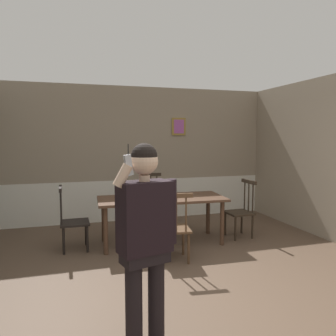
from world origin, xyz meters
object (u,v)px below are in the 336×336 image
at_px(dining_table, 162,203).
at_px(chair_by_doorway, 241,211).
at_px(person_figure, 146,232).
at_px(chair_at_table_head, 72,220).
at_px(chair_opposite_corner, 174,228).
at_px(chair_near_window, 152,204).

xyz_separation_m(dining_table, chair_by_doorway, (1.42, -0.07, -0.21)).
bearing_deg(person_figure, chair_at_table_head, -92.16).
distance_m(chair_at_table_head, chair_opposite_corner, 1.63).
xyz_separation_m(chair_at_table_head, person_figure, (0.57, -2.60, 0.52)).
relative_size(dining_table, chair_at_table_head, 2.10).
xyz_separation_m(dining_table, chair_at_table_head, (-1.42, 0.07, -0.21)).
xyz_separation_m(dining_table, chair_opposite_corner, (-0.05, -0.81, -0.20)).
bearing_deg(chair_near_window, dining_table, 88.54).
distance_m(dining_table, chair_by_doorway, 1.43).
height_order(chair_at_table_head, person_figure, person_figure).
distance_m(dining_table, chair_opposite_corner, 0.83).
height_order(chair_by_doorway, person_figure, person_figure).
height_order(chair_by_doorway, chair_opposite_corner, chair_by_doorway).
height_order(dining_table, chair_opposite_corner, chair_opposite_corner).
height_order(dining_table, chair_by_doorway, chair_by_doorway).
bearing_deg(person_figure, chair_opposite_corner, -129.42).
height_order(dining_table, person_figure, person_figure).
height_order(chair_opposite_corner, person_figure, person_figure).
xyz_separation_m(chair_opposite_corner, person_figure, (-0.80, -1.72, 0.51)).
relative_size(chair_by_doorway, chair_opposite_corner, 1.00).
height_order(chair_near_window, chair_by_doorway, chair_near_window).
bearing_deg(chair_at_table_head, dining_table, 86.22).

